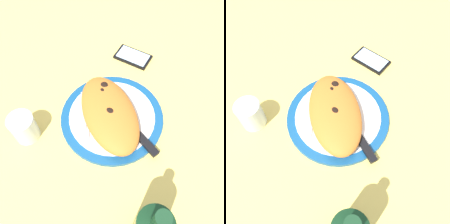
% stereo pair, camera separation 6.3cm
% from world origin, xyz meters
% --- Properties ---
extents(ground_plane, '(1.50, 1.50, 0.03)m').
position_xyz_m(ground_plane, '(0.00, 0.00, -0.01)').
color(ground_plane, '#EACC60').
extents(plate, '(0.30, 0.30, 0.02)m').
position_xyz_m(plate, '(0.00, 0.00, 0.01)').
color(plate, navy).
rests_on(plate, ground_plane).
extents(calzone, '(0.28, 0.18, 0.05)m').
position_xyz_m(calzone, '(0.01, -0.01, 0.04)').
color(calzone, orange).
rests_on(calzone, plate).
extents(fork, '(0.17, 0.03, 0.00)m').
position_xyz_m(fork, '(-0.00, -0.08, 0.02)').
color(fork, silver).
rests_on(fork, plate).
extents(knife, '(0.21, 0.11, 0.01)m').
position_xyz_m(knife, '(0.08, 0.05, 0.02)').
color(knife, silver).
rests_on(knife, plate).
extents(smartphone, '(0.13, 0.13, 0.01)m').
position_xyz_m(smartphone, '(-0.22, 0.12, 0.01)').
color(smartphone, black).
rests_on(smartphone, ground_plane).
extents(water_glass, '(0.07, 0.07, 0.08)m').
position_xyz_m(water_glass, '(-0.00, -0.24, 0.04)').
color(water_glass, silver).
rests_on(water_glass, ground_plane).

